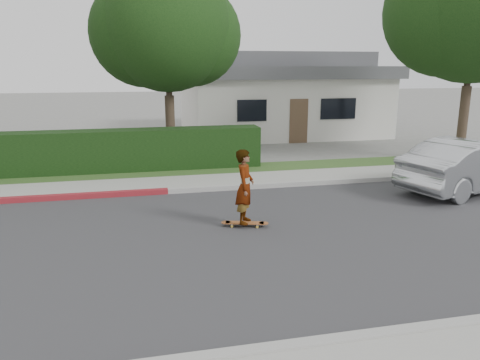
% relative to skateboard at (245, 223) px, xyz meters
% --- Properties ---
extents(ground, '(120.00, 120.00, 0.00)m').
position_rel_skateboard_xyz_m(ground, '(-2.52, -0.79, -0.10)').
color(ground, slate).
rests_on(ground, ground).
extents(road, '(60.00, 8.00, 0.01)m').
position_rel_skateboard_xyz_m(road, '(-2.52, -0.79, -0.09)').
color(road, '#2D2D30').
rests_on(road, ground).
extents(curb_far, '(60.00, 0.20, 0.15)m').
position_rel_skateboard_xyz_m(curb_far, '(-2.52, 3.31, -0.02)').
color(curb_far, '#9E9E99').
rests_on(curb_far, ground).
extents(sidewalk_far, '(60.00, 1.60, 0.12)m').
position_rel_skateboard_xyz_m(sidewalk_far, '(-2.52, 4.21, -0.04)').
color(sidewalk_far, gray).
rests_on(sidewalk_far, ground).
extents(planting_strip, '(60.00, 1.60, 0.10)m').
position_rel_skateboard_xyz_m(planting_strip, '(-2.52, 5.81, -0.05)').
color(planting_strip, '#2D4C1E').
rests_on(planting_strip, ground).
extents(hedge, '(15.00, 1.00, 1.50)m').
position_rel_skateboard_xyz_m(hedge, '(-5.52, 6.41, 0.65)').
color(hedge, black).
rests_on(hedge, ground).
extents(tree_center, '(5.66, 4.84, 7.44)m').
position_rel_skateboard_xyz_m(tree_center, '(-1.04, 8.40, 4.81)').
color(tree_center, '#33261C').
rests_on(tree_center, ground).
extents(tree_right, '(6.32, 5.60, 8.56)m').
position_rel_skateboard_xyz_m(tree_right, '(9.96, 5.90, 5.53)').
color(tree_right, '#33261C').
rests_on(tree_right, ground).
extents(house, '(10.60, 8.60, 4.30)m').
position_rel_skateboard_xyz_m(house, '(5.48, 15.20, 2.00)').
color(house, beige).
rests_on(house, ground).
extents(skateboard, '(1.11, 0.51, 0.10)m').
position_rel_skateboard_xyz_m(skateboard, '(0.00, 0.00, 0.00)').
color(skateboard, gold).
rests_on(skateboard, ground).
extents(skateboarder, '(0.61, 0.73, 1.71)m').
position_rel_skateboard_xyz_m(skateboarder, '(0.00, 0.00, 0.87)').
color(skateboarder, white).
rests_on(skateboarder, skateboard).
extents(car_silver, '(5.03, 2.99, 1.57)m').
position_rel_skateboard_xyz_m(car_silver, '(7.22, 1.63, 0.69)').
color(car_silver, '#B7BABE').
rests_on(car_silver, ground).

